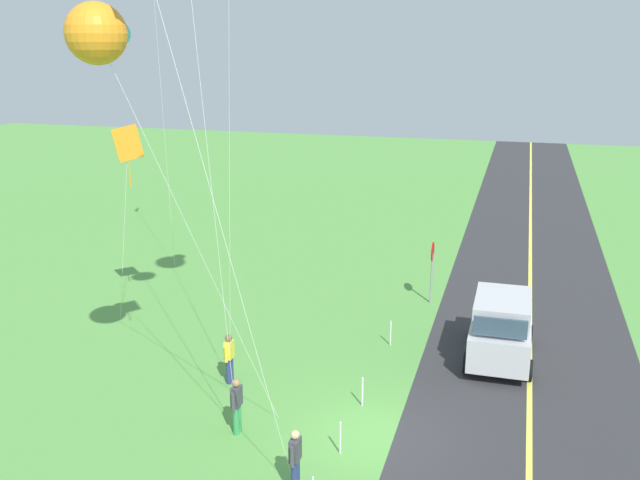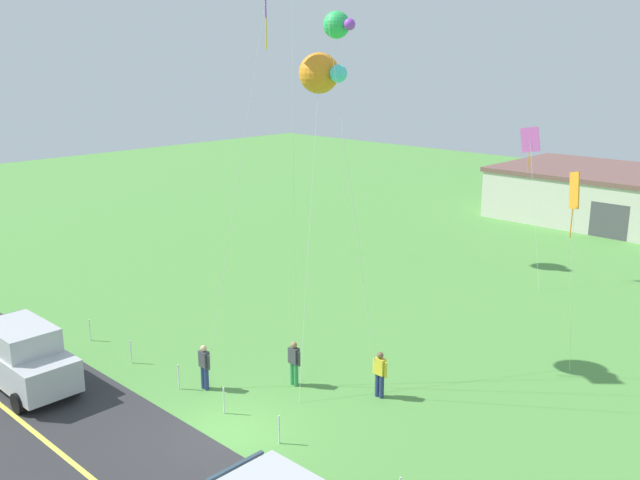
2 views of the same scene
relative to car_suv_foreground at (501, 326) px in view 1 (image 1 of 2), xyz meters
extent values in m
cube|color=#549342|center=(-5.92, 3.00, -1.20)|extent=(120.00, 120.00, 0.10)
cube|color=#2D2D30|center=(-5.92, -1.00, -1.15)|extent=(120.00, 7.00, 0.00)
cube|color=#E5E04C|center=(-5.92, -1.00, -1.15)|extent=(120.00, 0.16, 0.00)
cube|color=#B7B7BC|center=(0.08, 0.00, -0.26)|extent=(4.40, 1.90, 1.10)
cube|color=#B7B7BC|center=(-0.17, 0.00, 0.69)|extent=(2.73, 1.75, 0.80)
cube|color=#334756|center=(0.91, 0.00, 0.69)|extent=(0.10, 1.62, 0.64)
cube|color=#334756|center=(-1.79, 0.00, 0.69)|extent=(0.10, 1.62, 0.60)
cylinder|color=black|center=(1.51, 0.95, -0.81)|extent=(0.68, 0.22, 0.68)
cylinder|color=black|center=(1.51, -0.95, -0.81)|extent=(0.68, 0.22, 0.68)
cylinder|color=black|center=(-1.35, 0.95, -0.81)|extent=(0.68, 0.22, 0.68)
cylinder|color=black|center=(-1.35, -0.95, -0.81)|extent=(0.68, 0.22, 0.68)
cylinder|color=gray|center=(4.60, 2.90, -0.10)|extent=(0.08, 0.08, 2.10)
cylinder|color=red|center=(4.60, 2.90, 1.02)|extent=(0.76, 0.04, 0.76)
cylinder|color=white|center=(4.60, 2.92, 1.02)|extent=(0.62, 0.01, 0.62)
cylinder|color=#338C4C|center=(-6.83, 6.62, -0.74)|extent=(0.16, 0.16, 0.82)
cylinder|color=#338C4C|center=(-6.65, 6.62, -0.74)|extent=(0.16, 0.16, 0.82)
cube|color=#3F3F47|center=(-6.74, 6.62, -0.05)|extent=(0.36, 0.22, 0.56)
cylinder|color=#3F3F47|center=(-6.98, 6.62, -0.10)|extent=(0.10, 0.10, 0.52)
cylinder|color=#3F3F47|center=(-6.50, 6.62, -0.10)|extent=(0.10, 0.10, 0.52)
sphere|color=#9E704C|center=(-6.74, 6.62, 0.34)|extent=(0.22, 0.22, 0.22)
cylinder|color=navy|center=(-8.82, 4.32, -0.74)|extent=(0.16, 0.16, 0.82)
cylinder|color=navy|center=(-8.64, 4.32, -0.74)|extent=(0.16, 0.16, 0.82)
cube|color=#3F3F47|center=(-8.73, 4.32, -0.05)|extent=(0.36, 0.22, 0.56)
cylinder|color=#3F3F47|center=(-8.97, 4.32, -0.10)|extent=(0.10, 0.10, 0.52)
cylinder|color=#3F3F47|center=(-8.49, 4.32, -0.10)|extent=(0.10, 0.10, 0.52)
sphere|color=#D8AD84|center=(-8.73, 4.32, 0.34)|extent=(0.22, 0.22, 0.22)
cylinder|color=navy|center=(-4.17, 7.98, -0.74)|extent=(0.16, 0.16, 0.82)
cylinder|color=navy|center=(-3.99, 7.98, -0.74)|extent=(0.16, 0.16, 0.82)
cube|color=yellow|center=(-4.08, 7.98, -0.05)|extent=(0.36, 0.22, 0.56)
cylinder|color=yellow|center=(-4.32, 7.98, -0.10)|extent=(0.10, 0.10, 0.52)
cylinder|color=yellow|center=(-3.84, 7.98, -0.10)|extent=(0.10, 0.10, 0.52)
sphere|color=brown|center=(-4.08, 7.98, 0.34)|extent=(0.22, 0.22, 0.22)
cylinder|color=silver|center=(-7.08, 7.00, 6.69)|extent=(0.69, 0.77, 15.69)
cylinder|color=silver|center=(-8.82, 5.94, 5.25)|extent=(0.18, 3.26, 12.81)
cylinder|color=silver|center=(-5.09, 7.26, 7.26)|extent=(2.03, 1.45, 16.83)
cylinder|color=silver|center=(-0.34, 13.70, 2.22)|extent=(0.07, 0.93, 6.76)
cube|color=orange|center=(-0.37, 13.24, 5.60)|extent=(0.77, 0.86, 1.35)
cylinder|color=orange|center=(-0.37, 13.24, 4.70)|extent=(0.04, 0.04, 1.40)
cylinder|color=silver|center=(4.84, 14.64, 6.87)|extent=(2.28, 0.94, 16.04)
cylinder|color=silver|center=(-6.85, 7.49, 4.06)|extent=(2.31, 3.36, 10.43)
sphere|color=orange|center=(-8.00, 9.17, 9.27)|extent=(1.40, 1.40, 1.40)
sphere|color=#4CD8D8|center=(-7.10, 9.17, 9.27)|extent=(0.60, 0.60, 0.60)
cylinder|color=silver|center=(-6.93, 3.70, -0.70)|extent=(0.05, 0.05, 0.90)
cylinder|color=silver|center=(-4.36, 3.70, -0.70)|extent=(0.05, 0.05, 0.90)
cylinder|color=silver|center=(0.06, 3.70, -0.70)|extent=(0.05, 0.05, 0.90)
camera|label=1|loc=(-22.42, -0.25, 9.13)|focal=39.52mm
camera|label=2|loc=(9.12, -8.65, 9.84)|focal=39.17mm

